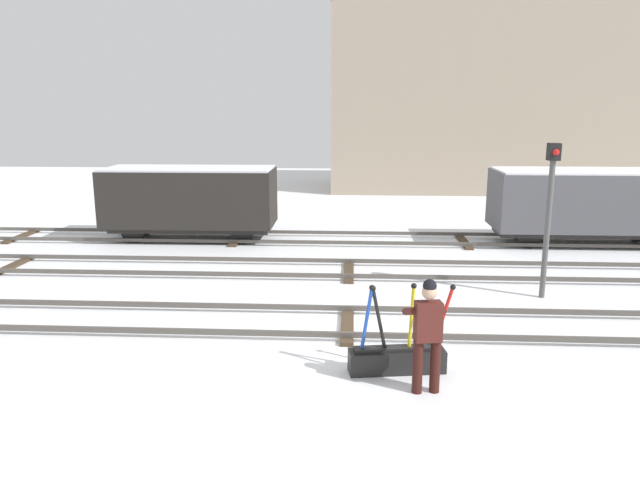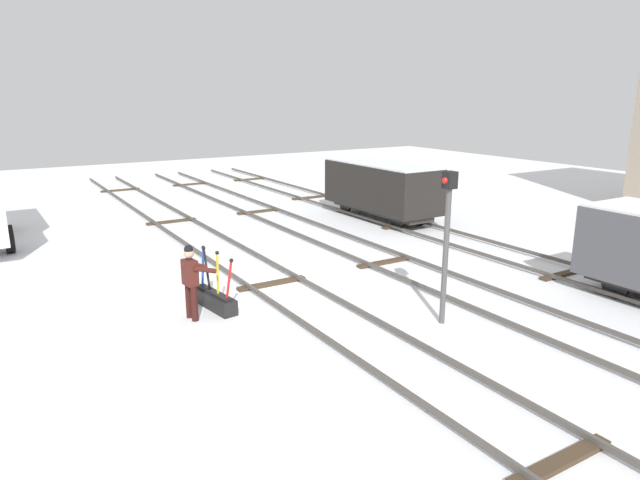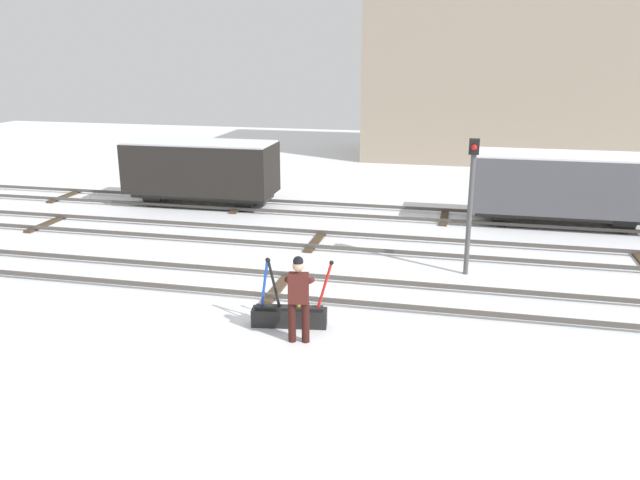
{
  "view_description": "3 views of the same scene",
  "coord_description": "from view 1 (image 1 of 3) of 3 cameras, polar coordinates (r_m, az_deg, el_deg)",
  "views": [
    {
      "loc": [
        0.07,
        -10.7,
        4.09
      ],
      "look_at": [
        -0.65,
        2.26,
        1.19
      ],
      "focal_mm": 33.37,
      "sensor_mm": 36.0,
      "label": 1
    },
    {
      "loc": [
        12.84,
        -6.33,
        4.92
      ],
      "look_at": [
        0.25,
        1.34,
        1.11
      ],
      "focal_mm": 31.79,
      "sensor_mm": 36.0,
      "label": 2
    },
    {
      "loc": [
        4.07,
        -13.46,
        5.43
      ],
      "look_at": [
        0.97,
        0.12,
        1.23
      ],
      "focal_mm": 36.0,
      "sensor_mm": 36.0,
      "label": 3
    }
  ],
  "objects": [
    {
      "name": "rail_worker",
      "position": [
        8.79,
        10.26,
        -8.42
      ],
      "size": [
        0.6,
        0.71,
        1.73
      ],
      "rotation": [
        0.0,
        0.0,
        0.15
      ],
      "color": "#351511",
      "rests_on": "ground_plane"
    },
    {
      "name": "apartment_building",
      "position": [
        32.17,
        16.64,
        13.43
      ],
      "size": [
        16.89,
        6.58,
        9.66
      ],
      "color": "gray",
      "rests_on": "ground_plane"
    },
    {
      "name": "ground_plane",
      "position": [
        11.45,
        2.63,
        -8.34
      ],
      "size": [
        60.0,
        60.0,
        0.0
      ],
      "primitive_type": "plane",
      "color": "white"
    },
    {
      "name": "track_siding_far",
      "position": [
        18.53,
        2.88,
        0.17
      ],
      "size": [
        44.0,
        1.94,
        0.18
      ],
      "color": "#4C4742",
      "rests_on": "ground_plane"
    },
    {
      "name": "freight_car_mid_siding",
      "position": [
        19.61,
        24.21,
        3.36
      ],
      "size": [
        5.52,
        2.09,
        2.27
      ],
      "rotation": [
        0.0,
        0.0,
        -0.0
      ],
      "color": "#2D2B28",
      "rests_on": "ground_plane"
    },
    {
      "name": "freight_car_back_track",
      "position": [
        18.99,
        -12.34,
        3.92
      ],
      "size": [
        5.25,
        2.06,
        2.28
      ],
      "rotation": [
        0.0,
        0.0,
        0.01
      ],
      "color": "#2D2B28",
      "rests_on": "ground_plane"
    },
    {
      "name": "track_siding_near",
      "position": [
        15.03,
        2.79,
        -2.78
      ],
      "size": [
        44.0,
        1.94,
        0.18
      ],
      "color": "#4C4742",
      "rests_on": "ground_plane"
    },
    {
      "name": "switch_lever_frame",
      "position": [
        9.62,
        7.4,
        -11.04
      ],
      "size": [
        1.66,
        0.58,
        1.45
      ],
      "rotation": [
        0.0,
        0.0,
        0.15
      ],
      "color": "black",
      "rests_on": "ground_plane"
    },
    {
      "name": "track_main_line",
      "position": [
        11.41,
        2.64,
        -7.82
      ],
      "size": [
        44.0,
        1.94,
        0.18
      ],
      "color": "#4C4742",
      "rests_on": "ground_plane"
    },
    {
      "name": "signal_post",
      "position": [
        13.57,
        21.15,
        3.3
      ],
      "size": [
        0.24,
        0.32,
        3.36
      ],
      "color": "#4C4C4C",
      "rests_on": "ground_plane"
    }
  ]
}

